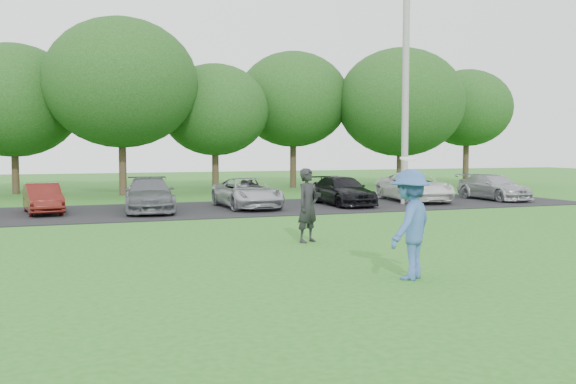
% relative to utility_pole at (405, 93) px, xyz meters
% --- Properties ---
extents(ground, '(100.00, 100.00, 0.00)m').
position_rel_utility_pole_xyz_m(ground, '(-8.34, -12.31, -4.56)').
color(ground, '#24641C').
rests_on(ground, ground).
extents(parking_lot, '(32.00, 6.50, 0.03)m').
position_rel_utility_pole_xyz_m(parking_lot, '(-8.34, 0.69, -4.55)').
color(parking_lot, black).
rests_on(parking_lot, ground).
extents(utility_pole, '(0.28, 0.28, 9.12)m').
position_rel_utility_pole_xyz_m(utility_pole, '(0.00, 0.00, 0.00)').
color(utility_pole, gray).
rests_on(utility_pole, ground).
extents(frisbee_player, '(1.46, 1.35, 2.20)m').
position_rel_utility_pole_xyz_m(frisbee_player, '(-7.59, -13.11, -3.57)').
color(frisbee_player, '#365999').
rests_on(frisbee_player, ground).
extents(camera_bystander, '(0.80, 0.71, 1.84)m').
position_rel_utility_pole_xyz_m(camera_bystander, '(-7.64, -8.35, -3.64)').
color(camera_bystander, black).
rests_on(camera_bystander, ground).
extents(parked_cars, '(28.18, 5.05, 1.25)m').
position_rel_utility_pole_xyz_m(parked_cars, '(-6.67, 0.63, -3.95)').
color(parked_cars, white).
rests_on(parked_cars, parking_lot).
extents(tree_row, '(42.39, 9.85, 8.64)m').
position_rel_utility_pole_xyz_m(tree_row, '(-6.83, 10.45, 0.35)').
color(tree_row, '#38281C').
rests_on(tree_row, ground).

